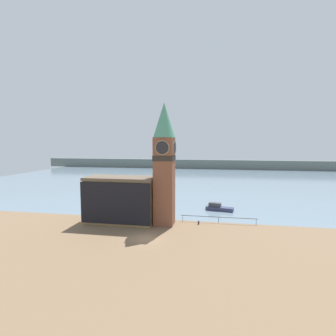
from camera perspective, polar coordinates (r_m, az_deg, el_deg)
ground_plane at (r=40.73m, az=-4.98°, el=-15.09°), size 160.00×160.00×0.00m
water at (r=108.42m, az=4.87°, el=-2.13°), size 160.00×120.00×0.00m
far_shoreline at (r=147.81m, az=6.36°, el=0.85°), size 180.00×3.00×5.00m
pier_railing at (r=48.60m, az=10.96°, el=-10.54°), size 13.55×0.08×1.09m
clock_tower at (r=45.28m, az=-0.81°, el=1.63°), size 3.85×3.85×21.17m
pier_building at (r=48.11m, az=-10.31°, el=-6.78°), size 12.48×5.68×8.27m
boat_near at (r=57.30m, az=10.92°, el=-8.48°), size 5.95×2.79×1.60m
mooring_bollard_near at (r=47.42m, az=6.67°, el=-11.67°), size 0.31×0.31×0.65m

